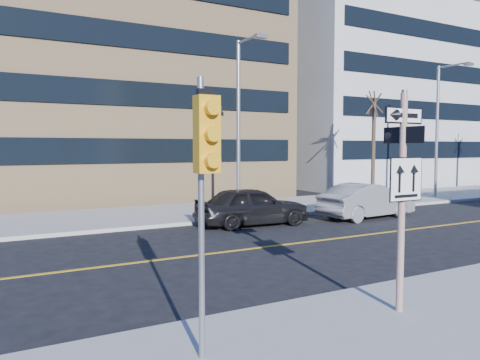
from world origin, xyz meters
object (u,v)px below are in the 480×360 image
streetlight_b (441,122)px  parked_car_b (367,201)px  parked_car_a (252,206)px  street_tree_west (374,106)px  sign_pole (403,188)px  traffic_signal (206,158)px  streetlight_a (241,114)px

streetlight_b → parked_car_b: bearing=-158.6°
parked_car_a → streetlight_b: bearing=-74.7°
streetlight_b → street_tree_west: streetlight_b is taller
sign_pole → street_tree_west: street_tree_west is taller
sign_pole → parked_car_a: 10.80m
sign_pole → streetlight_b: bearing=36.4°
traffic_signal → parked_car_b: size_ratio=0.84×
streetlight_a → parked_car_a: bearing=-110.8°
parked_car_b → streetlight_b: 11.09m
sign_pole → parked_car_a: size_ratio=0.87×
sign_pole → traffic_signal: bearing=-177.9°
sign_pole → parked_car_a: bearing=74.4°
traffic_signal → streetlight_b: streetlight_b is taller
parked_car_b → streetlight_b: bearing=-73.6°
street_tree_west → streetlight_b: bearing=-6.2°
streetlight_a → streetlight_b: 14.00m
streetlight_a → street_tree_west: (9.00, 0.54, 0.77)m
traffic_signal → parked_car_b: traffic_signal is taller
streetlight_b → street_tree_west: size_ratio=1.26×
sign_pole → traffic_signal: 4.05m
sign_pole → parked_car_b: size_ratio=0.85×
traffic_signal → parked_car_a: bearing=56.6°
parked_car_b → streetlight_a: bearing=44.0°
traffic_signal → streetlight_a: bearing=59.2°
parked_car_a → sign_pole: bearing=168.6°
traffic_signal → parked_car_b: bearing=37.9°
sign_pole → parked_car_b: sign_pole is taller
sign_pole → streetlight_a: (4.00, 13.27, 2.32)m
sign_pole → street_tree_west: bearing=46.7°
parked_car_b → street_tree_west: bearing=-52.0°
parked_car_b → streetlight_a: streetlight_a is taller
parked_car_a → parked_car_b: 5.55m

